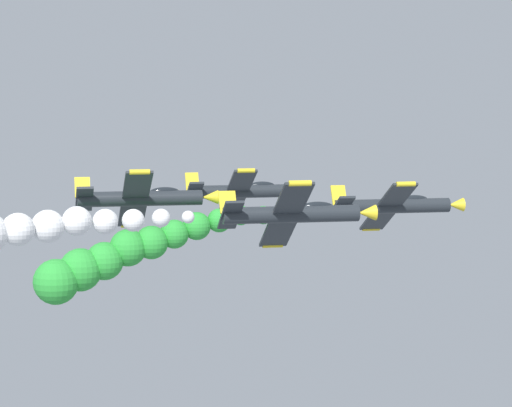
{
  "coord_description": "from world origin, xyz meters",
  "views": [
    {
      "loc": [
        78.93,
        -16.09,
        72.19
      ],
      "look_at": [
        0.0,
        0.0,
        64.33
      ],
      "focal_mm": 76.55,
      "sensor_mm": 36.0,
      "label": 1
    }
  ],
  "objects_px": {
    "airplane_lead": "(395,206)",
    "airplane_right_inner": "(294,214)",
    "airplane_left_inner": "(243,191)",
    "airplane_left_outer": "(143,198)"
  },
  "relations": [
    {
      "from": "airplane_lead",
      "to": "airplane_left_inner",
      "type": "bearing_deg",
      "value": -138.54
    },
    {
      "from": "airplane_lead",
      "to": "airplane_right_inner",
      "type": "height_order",
      "value": "airplane_right_inner"
    },
    {
      "from": "airplane_lead",
      "to": "airplane_right_inner",
      "type": "xyz_separation_m",
      "value": [
        10.16,
        -10.3,
        0.66
      ]
    },
    {
      "from": "airplane_right_inner",
      "to": "airplane_left_inner",
      "type": "bearing_deg",
      "value": 178.1
    },
    {
      "from": "airplane_left_inner",
      "to": "airplane_right_inner",
      "type": "bearing_deg",
      "value": -1.9
    },
    {
      "from": "airplane_lead",
      "to": "airplane_right_inner",
      "type": "relative_size",
      "value": 1.0
    },
    {
      "from": "airplane_lead",
      "to": "airplane_left_outer",
      "type": "bearing_deg",
      "value": -89.88
    },
    {
      "from": "airplane_left_inner",
      "to": "airplane_left_outer",
      "type": "relative_size",
      "value": 1.0
    },
    {
      "from": "airplane_lead",
      "to": "airplane_right_inner",
      "type": "distance_m",
      "value": 14.48
    },
    {
      "from": "airplane_lead",
      "to": "airplane_left_inner",
      "type": "relative_size",
      "value": 1.0
    }
  ]
}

